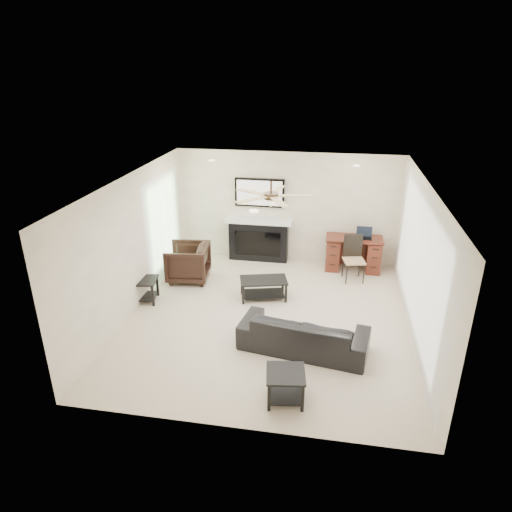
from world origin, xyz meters
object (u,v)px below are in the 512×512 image
object	(u,v)px
coffee_table	(264,289)
desk	(353,254)
armchair	(188,262)
fireplace_unit	(259,221)
sofa	(304,333)

from	to	relation	value
coffee_table	desk	xyz separation A→B (m)	(1.74, 1.66, 0.18)
armchair	coffee_table	size ratio (longest dim) A/B	0.95
armchair	fireplace_unit	distance (m)	1.91
coffee_table	armchair	bearing A→B (deg)	147.33
armchair	desk	distance (m)	3.61
sofa	fireplace_unit	size ratio (longest dim) A/B	1.07
sofa	coffee_table	bearing A→B (deg)	-51.42
coffee_table	fireplace_unit	world-z (taller)	fireplace_unit
coffee_table	sofa	bearing A→B (deg)	-75.39
fireplace_unit	desk	size ratio (longest dim) A/B	1.57
fireplace_unit	armchair	bearing A→B (deg)	-134.88
sofa	fireplace_unit	bearing A→B (deg)	-59.97
sofa	desk	world-z (taller)	desk
desk	sofa	bearing A→B (deg)	-104.44
coffee_table	desk	bearing A→B (deg)	28.88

